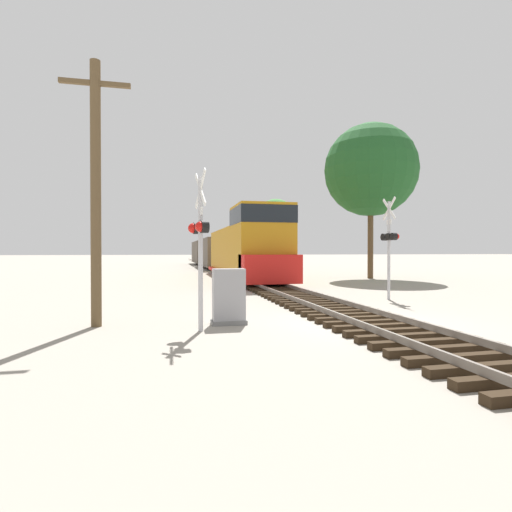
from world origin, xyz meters
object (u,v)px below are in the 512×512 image
(crossing_signal_near, at_px, (199,236))
(crossing_signal_far, at_px, (390,240))
(freight_train, at_px, (220,252))
(relay_cabinet, at_px, (229,297))
(utility_pole, at_px, (96,189))
(tree_far_right, at_px, (371,170))
(tree_mid_background, at_px, (276,219))

(crossing_signal_near, height_order, crossing_signal_far, crossing_signal_far)
(freight_train, xyz_separation_m, relay_cabinet, (-3.66, -30.12, -1.15))
(freight_train, bearing_deg, utility_pole, -103.54)
(freight_train, xyz_separation_m, crossing_signal_far, (3.66, -26.08, 0.56))
(freight_train, distance_m, utility_pole, 30.58)
(crossing_signal_far, bearing_deg, freight_train, 6.12)
(crossing_signal_far, relative_size, utility_pole, 0.60)
(crossing_signal_far, distance_m, tree_far_right, 14.13)
(crossing_signal_far, height_order, tree_mid_background, tree_mid_background)
(freight_train, distance_m, crossing_signal_near, 31.24)
(crossing_signal_far, relative_size, tree_mid_background, 0.51)
(crossing_signal_far, xyz_separation_m, tree_far_right, (5.55, 11.80, 5.44))
(utility_pole, bearing_deg, crossing_signal_far, 18.42)
(freight_train, height_order, crossing_signal_far, freight_train)
(freight_train, relative_size, utility_pole, 6.52)
(freight_train, relative_size, tree_mid_background, 5.58)
(utility_pole, distance_m, tree_far_right, 22.87)
(utility_pole, height_order, tree_far_right, tree_far_right)
(relay_cabinet, bearing_deg, tree_mid_background, 72.64)
(crossing_signal_near, relative_size, tree_mid_background, 0.49)
(freight_train, relative_size, tree_far_right, 4.07)
(tree_far_right, relative_size, tree_mid_background, 1.37)
(crossing_signal_near, bearing_deg, freight_train, 160.80)
(crossing_signal_far, bearing_deg, crossing_signal_near, 118.70)
(crossing_signal_far, height_order, relay_cabinet, crossing_signal_far)
(freight_train, xyz_separation_m, utility_pole, (-7.15, -29.68, 1.76))
(utility_pole, xyz_separation_m, tree_far_right, (16.36, 15.40, 4.24))
(crossing_signal_far, height_order, tree_far_right, tree_far_right)
(tree_mid_background, bearing_deg, crossing_signal_near, -108.24)
(crossing_signal_far, xyz_separation_m, tree_mid_background, (3.71, 31.23, 3.42))
(freight_train, height_order, utility_pole, utility_pole)
(freight_train, distance_m, relay_cabinet, 30.37)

